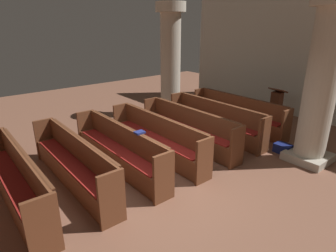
% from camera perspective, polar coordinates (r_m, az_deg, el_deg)
% --- Properties ---
extents(ground_plane, '(19.20, 19.20, 0.00)m').
position_cam_1_polar(ground_plane, '(5.75, -0.92, -11.02)').
color(ground_plane, brown).
extents(back_wall, '(10.00, 0.16, 4.50)m').
position_cam_1_polar(back_wall, '(9.94, 28.49, 13.59)').
color(back_wall, beige).
rests_on(back_wall, ground).
extents(pew_row_0, '(3.15, 0.46, 0.92)m').
position_cam_1_polar(pew_row_0, '(8.64, 13.73, 2.75)').
color(pew_row_0, brown).
rests_on(pew_row_0, ground).
extents(pew_row_1, '(3.15, 0.46, 0.92)m').
position_cam_1_polar(pew_row_1, '(7.89, 9.32, 1.43)').
color(pew_row_1, brown).
rests_on(pew_row_1, ground).
extents(pew_row_2, '(3.15, 0.47, 0.92)m').
position_cam_1_polar(pew_row_2, '(7.21, 4.03, -0.16)').
color(pew_row_2, brown).
rests_on(pew_row_2, ground).
extents(pew_row_3, '(3.15, 0.46, 0.92)m').
position_cam_1_polar(pew_row_3, '(6.61, -2.29, -2.05)').
color(pew_row_3, brown).
rests_on(pew_row_3, ground).
extents(pew_row_4, '(3.15, 0.46, 0.92)m').
position_cam_1_polar(pew_row_4, '(6.11, -9.77, -4.25)').
color(pew_row_4, brown).
rests_on(pew_row_4, ground).
extents(pew_row_5, '(3.15, 0.47, 0.92)m').
position_cam_1_polar(pew_row_5, '(5.74, -18.45, -6.70)').
color(pew_row_5, brown).
rests_on(pew_row_5, ground).
extents(pew_row_6, '(3.15, 0.46, 0.92)m').
position_cam_1_polar(pew_row_6, '(5.53, -28.13, -9.22)').
color(pew_row_6, brown).
rests_on(pew_row_6, ground).
extents(pillar_aisle_side, '(0.94, 0.94, 3.56)m').
position_cam_1_polar(pillar_aisle_side, '(6.76, 28.41, 8.16)').
color(pillar_aisle_side, '#B6AD9A').
rests_on(pillar_aisle_side, ground).
extents(pillar_far_side, '(0.94, 0.94, 3.56)m').
position_cam_1_polar(pillar_far_side, '(9.49, 0.51, 13.29)').
color(pillar_far_side, '#B6AD9A').
rests_on(pillar_far_side, ground).
extents(lectern, '(0.48, 0.45, 1.08)m').
position_cam_1_polar(lectern, '(9.53, 20.71, 3.43)').
color(lectern, '#562B1A').
rests_on(lectern, ground).
extents(hymn_book, '(0.16, 0.19, 0.04)m').
position_cam_1_polar(hymn_book, '(5.61, -5.70, -1.27)').
color(hymn_book, navy).
rests_on(hymn_book, pew_row_4).
extents(kneeler_box_navy, '(0.40, 0.28, 0.22)m').
position_cam_1_polar(kneeler_box_navy, '(7.41, 21.99, -4.18)').
color(kneeler_box_navy, navy).
rests_on(kneeler_box_navy, ground).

